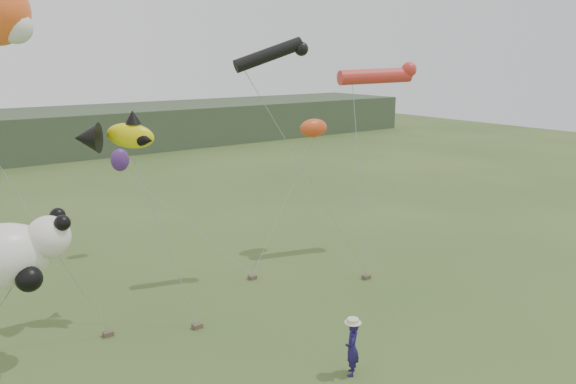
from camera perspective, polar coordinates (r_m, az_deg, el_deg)
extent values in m
plane|color=#385123|center=(17.42, 2.90, -17.63)|extent=(120.00, 120.00, 0.00)
cube|color=#2D3D28|center=(57.70, -26.76, 5.13)|extent=(90.00, 12.00, 4.00)
imported|color=#1B144D|center=(16.91, 6.53, -15.48)|extent=(0.71, 0.71, 1.67)
cube|color=brown|center=(20.10, -17.81, -13.53)|extent=(0.32, 0.25, 0.16)
cube|color=brown|center=(19.93, -9.21, -13.27)|extent=(0.32, 0.25, 0.16)
cube|color=brown|center=(23.90, 7.96, -8.54)|extent=(0.32, 0.25, 0.16)
cube|color=brown|center=(23.69, -3.63, -8.63)|extent=(0.32, 0.25, 0.16)
sphere|color=silver|center=(17.28, -25.99, 14.86)|extent=(0.91, 0.91, 0.91)
ellipsoid|color=yellow|center=(19.42, -15.70, 5.52)|extent=(1.75, 1.48, 1.03)
cone|color=black|center=(19.31, -19.78, 5.18)|extent=(1.21, 1.27, 1.01)
cone|color=black|center=(19.39, -15.50, 7.35)|extent=(0.56, 0.56, 0.45)
cone|color=black|center=(19.04, -14.12, 5.12)|extent=(0.59, 0.63, 0.45)
cone|color=black|center=(20.07, -15.36, 5.47)|extent=(0.59, 0.63, 0.45)
cylinder|color=black|center=(22.30, -1.99, 13.77)|extent=(2.84, 1.30, 1.38)
sphere|color=black|center=(22.68, 1.37, 14.33)|extent=(0.56, 0.56, 0.56)
cylinder|color=red|center=(26.10, 8.84, 11.54)|extent=(3.57, 1.62, 0.76)
sphere|color=red|center=(26.86, 12.18, 12.06)|extent=(0.70, 0.70, 0.70)
ellipsoid|color=white|center=(17.98, -27.19, -5.87)|extent=(2.85, 1.90, 1.90)
sphere|color=white|center=(17.77, -23.15, -4.23)|extent=(1.27, 1.27, 1.27)
sphere|color=black|center=(17.31, -21.94, -2.93)|extent=(0.46, 0.46, 0.46)
sphere|color=black|center=(18.18, -22.35, -2.21)|extent=(0.46, 0.46, 0.46)
sphere|color=black|center=(17.45, -24.81, -8.03)|extent=(0.74, 0.74, 0.74)
ellipsoid|color=#D8471B|center=(26.02, 2.62, 6.51)|extent=(1.45, 0.85, 0.85)
ellipsoid|color=#4B2470|center=(26.56, -16.71, 3.13)|extent=(0.85, 0.56, 1.04)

